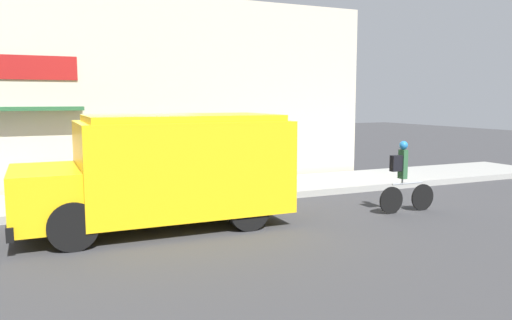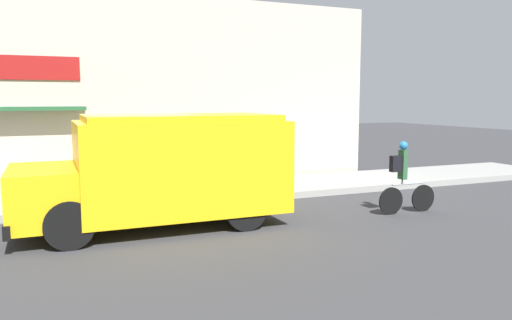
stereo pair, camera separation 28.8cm
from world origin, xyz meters
name	(u,v)px [view 2 (the right image)]	position (x,y,z in m)	size (l,w,h in m)	color
ground_plane	(135,212)	(0.00, 0.00, 0.00)	(70.00, 70.00, 0.00)	#38383A
sidewalk	(126,198)	(0.00, 1.33, 0.09)	(28.00, 2.66, 0.18)	#999993
storefront	(113,92)	(-0.06, 2.98, 2.78)	(16.08, 0.73, 5.56)	beige
school_bus	(164,168)	(0.39, -1.44, 1.19)	(5.31, 2.80, 2.28)	yellow
cyclist	(404,179)	(5.63, -2.45, 0.80)	(1.52, 0.20, 1.65)	black
trash_bin	(62,178)	(-1.48, 2.16, 0.57)	(0.57, 0.57, 0.78)	#2D5138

